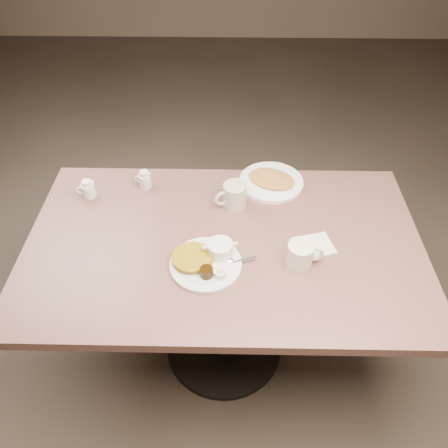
{
  "coord_description": "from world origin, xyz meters",
  "views": [
    {
      "loc": [
        0.02,
        -1.16,
        1.95
      ],
      "look_at": [
        0.0,
        0.02,
        0.82
      ],
      "focal_mm": 35.23,
      "sensor_mm": 36.0,
      "label": 1
    }
  ],
  "objects_px": {
    "creamer_right": "(145,180)",
    "hash_plate": "(271,181)",
    "diner_table": "(224,270)",
    "coffee_mug_far": "(234,195)",
    "main_plate": "(207,260)",
    "creamer_left": "(88,189)",
    "coffee_mug_near": "(301,254)"
  },
  "relations": [
    {
      "from": "creamer_right",
      "to": "coffee_mug_near",
      "type": "bearing_deg",
      "value": -34.52
    },
    {
      "from": "coffee_mug_far",
      "to": "hash_plate",
      "type": "xyz_separation_m",
      "value": [
        0.16,
        0.15,
        -0.04
      ]
    },
    {
      "from": "hash_plate",
      "to": "main_plate",
      "type": "bearing_deg",
      "value": -118.76
    },
    {
      "from": "diner_table",
      "to": "coffee_mug_far",
      "type": "relative_size",
      "value": 10.11
    },
    {
      "from": "creamer_right",
      "to": "main_plate",
      "type": "bearing_deg",
      "value": -56.84
    },
    {
      "from": "coffee_mug_far",
      "to": "creamer_right",
      "type": "bearing_deg",
      "value": 163.64
    },
    {
      "from": "main_plate",
      "to": "creamer_right",
      "type": "relative_size",
      "value": 4.15
    },
    {
      "from": "main_plate",
      "to": "creamer_right",
      "type": "distance_m",
      "value": 0.52
    },
    {
      "from": "main_plate",
      "to": "coffee_mug_far",
      "type": "relative_size",
      "value": 2.25
    },
    {
      "from": "diner_table",
      "to": "creamer_right",
      "type": "relative_size",
      "value": 18.67
    },
    {
      "from": "coffee_mug_far",
      "to": "hash_plate",
      "type": "distance_m",
      "value": 0.22
    },
    {
      "from": "creamer_left",
      "to": "coffee_mug_near",
      "type": "bearing_deg",
      "value": -22.86
    },
    {
      "from": "coffee_mug_near",
      "to": "hash_plate",
      "type": "bearing_deg",
      "value": 99.39
    },
    {
      "from": "coffee_mug_far",
      "to": "main_plate",
      "type": "bearing_deg",
      "value": -106.47
    },
    {
      "from": "creamer_left",
      "to": "hash_plate",
      "type": "relative_size",
      "value": 0.22
    },
    {
      "from": "coffee_mug_far",
      "to": "creamer_right",
      "type": "relative_size",
      "value": 1.85
    },
    {
      "from": "main_plate",
      "to": "coffee_mug_near",
      "type": "height_order",
      "value": "coffee_mug_near"
    },
    {
      "from": "main_plate",
      "to": "hash_plate",
      "type": "bearing_deg",
      "value": 61.24
    },
    {
      "from": "main_plate",
      "to": "hash_plate",
      "type": "distance_m",
      "value": 0.54
    },
    {
      "from": "coffee_mug_near",
      "to": "creamer_right",
      "type": "xyz_separation_m",
      "value": [
        -0.62,
        0.43,
        -0.01
      ]
    },
    {
      "from": "creamer_right",
      "to": "hash_plate",
      "type": "xyz_separation_m",
      "value": [
        0.54,
        0.03,
        -0.02
      ]
    },
    {
      "from": "creamer_right",
      "to": "hash_plate",
      "type": "relative_size",
      "value": 0.22
    },
    {
      "from": "coffee_mug_far",
      "to": "coffee_mug_near",
      "type": "bearing_deg",
      "value": -52.83
    },
    {
      "from": "main_plate",
      "to": "coffee_mug_near",
      "type": "bearing_deg",
      "value": 1.82
    },
    {
      "from": "hash_plate",
      "to": "coffee_mug_far",
      "type": "bearing_deg",
      "value": -138.07
    },
    {
      "from": "coffee_mug_near",
      "to": "hash_plate",
      "type": "xyz_separation_m",
      "value": [
        -0.08,
        0.46,
        -0.03
      ]
    },
    {
      "from": "diner_table",
      "to": "hash_plate",
      "type": "xyz_separation_m",
      "value": [
        0.2,
        0.36,
        0.18
      ]
    },
    {
      "from": "coffee_mug_far",
      "to": "creamer_left",
      "type": "height_order",
      "value": "coffee_mug_far"
    },
    {
      "from": "main_plate",
      "to": "coffee_mug_far",
      "type": "bearing_deg",
      "value": 73.53
    },
    {
      "from": "coffee_mug_near",
      "to": "creamer_left",
      "type": "height_order",
      "value": "coffee_mug_near"
    },
    {
      "from": "coffee_mug_far",
      "to": "creamer_right",
      "type": "distance_m",
      "value": 0.4
    },
    {
      "from": "diner_table",
      "to": "creamer_left",
      "type": "height_order",
      "value": "creamer_left"
    }
  ]
}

